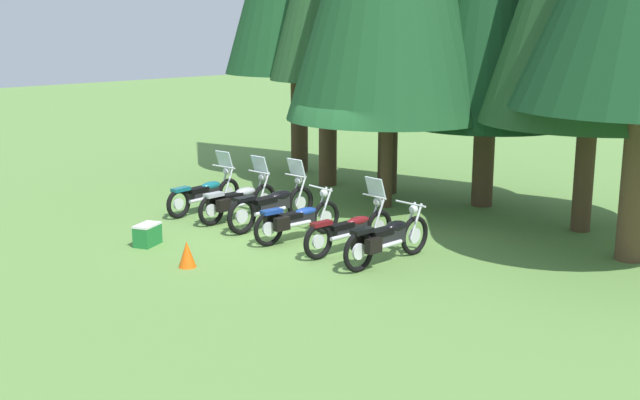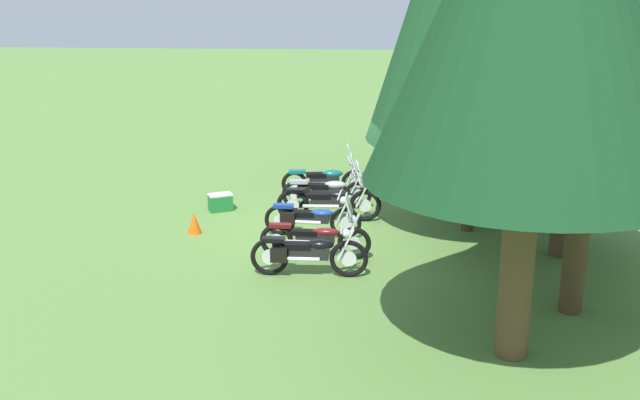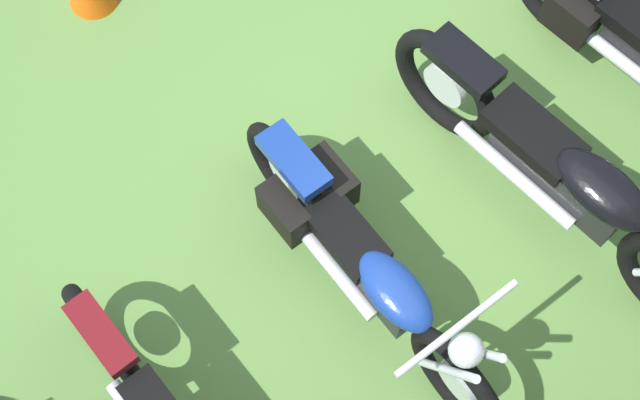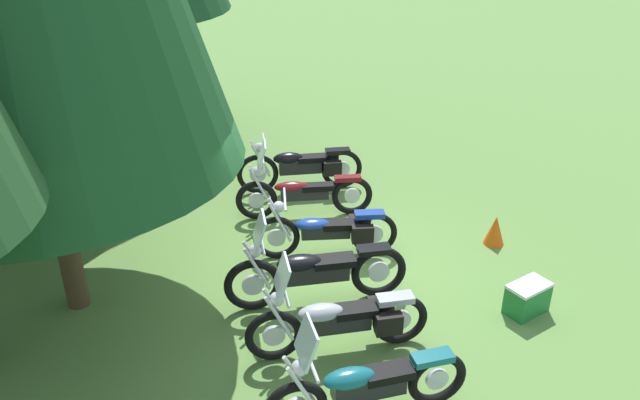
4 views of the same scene
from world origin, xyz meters
The scene contains 10 objects.
ground_plane centered at (0.00, 0.00, 0.00)m, with size 80.00×80.00×0.00m, color #608C42.
motorcycle_0 centered at (-2.77, -0.02, 0.46)m, with size 0.73×2.23×1.35m.
motorcycle_1 centered at (-1.67, 0.04, 0.46)m, with size 0.68×2.23×1.35m.
motorcycle_2 centered at (-0.65, 0.21, 0.50)m, with size 0.63×2.46×1.39m.
motorcycle_3 centered at (0.48, -0.18, 0.44)m, with size 0.72×2.16×1.00m.
motorcycle_4 centered at (1.78, 0.06, 0.45)m, with size 0.62×2.30×1.36m.
motorcycle_5 centered at (2.78, -0.07, 0.48)m, with size 0.70×2.28×1.03m.
pine_tree_2 centered at (-1.24, 4.57, 4.70)m, with size 2.93×2.93×7.17m.
picnic_cooler centered at (-1.29, -2.52, 0.22)m, with size 0.55×0.65×0.43m.
traffic_cone centered at (0.44, -2.78, 0.24)m, with size 0.32×0.32×0.48m, color #EA590F.
Camera 2 is at (16.81, 1.05, 5.76)m, focal length 43.91 mm.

